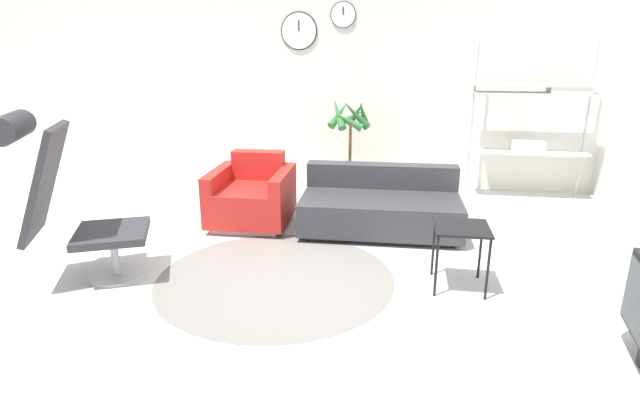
{
  "coord_description": "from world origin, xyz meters",
  "views": [
    {
      "loc": [
        0.86,
        -3.59,
        1.79
      ],
      "look_at": [
        0.25,
        0.35,
        0.55
      ],
      "focal_mm": 28.0,
      "sensor_mm": 36.0,
      "label": 1
    }
  ],
  "objects_px": {
    "lounge_chair": "(60,189)",
    "armchair_red": "(252,198)",
    "couch_low": "(380,208)",
    "potted_plant": "(350,151)",
    "side_table": "(461,234)",
    "shelf_unit": "(542,110)"
  },
  "relations": [
    {
      "from": "lounge_chair",
      "to": "shelf_unit",
      "type": "xyz_separation_m",
      "value": [
        4.16,
        2.95,
        0.31
      ]
    },
    {
      "from": "potted_plant",
      "to": "side_table",
      "type": "bearing_deg",
      "value": -65.56
    },
    {
      "from": "armchair_red",
      "to": "potted_plant",
      "type": "height_order",
      "value": "potted_plant"
    },
    {
      "from": "lounge_chair",
      "to": "armchair_red",
      "type": "xyz_separation_m",
      "value": [
        1.03,
        1.51,
        -0.48
      ]
    },
    {
      "from": "armchair_red",
      "to": "shelf_unit",
      "type": "distance_m",
      "value": 3.53
    },
    {
      "from": "lounge_chair",
      "to": "armchair_red",
      "type": "relative_size",
      "value": 1.58
    },
    {
      "from": "lounge_chair",
      "to": "potted_plant",
      "type": "height_order",
      "value": "lounge_chair"
    },
    {
      "from": "potted_plant",
      "to": "shelf_unit",
      "type": "xyz_separation_m",
      "value": [
        2.23,
        0.22,
        0.51
      ]
    },
    {
      "from": "side_table",
      "to": "shelf_unit",
      "type": "height_order",
      "value": "shelf_unit"
    },
    {
      "from": "lounge_chair",
      "to": "side_table",
      "type": "distance_m",
      "value": 3.04
    },
    {
      "from": "armchair_red",
      "to": "couch_low",
      "type": "relative_size",
      "value": 0.53
    },
    {
      "from": "shelf_unit",
      "to": "armchair_red",
      "type": "bearing_deg",
      "value": -155.31
    },
    {
      "from": "couch_low",
      "to": "side_table",
      "type": "height_order",
      "value": "couch_low"
    },
    {
      "from": "side_table",
      "to": "armchair_red",
      "type": "bearing_deg",
      "value": 149.51
    },
    {
      "from": "lounge_chair",
      "to": "armchair_red",
      "type": "bearing_deg",
      "value": 122.85
    },
    {
      "from": "lounge_chair",
      "to": "couch_low",
      "type": "bearing_deg",
      "value": 100.11
    },
    {
      "from": "lounge_chair",
      "to": "couch_low",
      "type": "distance_m",
      "value": 2.86
    },
    {
      "from": "lounge_chair",
      "to": "side_table",
      "type": "xyz_separation_m",
      "value": [
        3.0,
        0.35,
        -0.32
      ]
    },
    {
      "from": "couch_low",
      "to": "lounge_chair",
      "type": "bearing_deg",
      "value": 31.75
    },
    {
      "from": "couch_low",
      "to": "potted_plant",
      "type": "relative_size",
      "value": 1.3
    },
    {
      "from": "lounge_chair",
      "to": "armchair_red",
      "type": "distance_m",
      "value": 1.89
    },
    {
      "from": "armchair_red",
      "to": "couch_low",
      "type": "bearing_deg",
      "value": 179.67
    }
  ]
}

